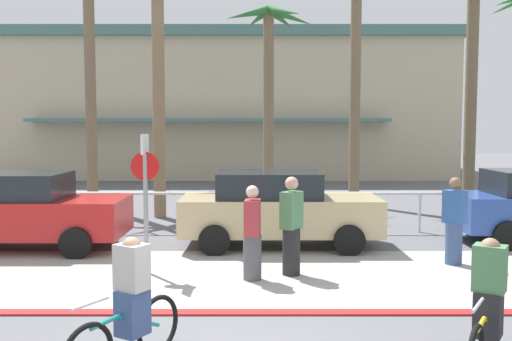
{
  "coord_description": "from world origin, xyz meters",
  "views": [
    {
      "loc": [
        0.47,
        -5.77,
        2.7
      ],
      "look_at": [
        0.42,
        6.0,
        1.78
      ],
      "focal_mm": 39.6,
      "sensor_mm": 36.0,
      "label": 1
    }
  ],
  "objects_px": {
    "palm_tree_5": "(477,21)",
    "cyclist_teal_1": "(132,306)",
    "cyclist_yellow_0": "(490,308)",
    "car_tan_2": "(279,208)",
    "car_red_1": "(24,210)",
    "palm_tree_3": "(272,58)",
    "stop_sign_bike_lane": "(147,183)",
    "palm_tree_4": "(358,27)",
    "pedestrian_2": "(293,230)",
    "palm_tree_1": "(92,28)",
    "pedestrian_1": "(457,225)",
    "pedestrian_0": "(254,237)",
    "palm_tree_2": "(162,18)"
  },
  "relations": [
    {
      "from": "palm_tree_4",
      "to": "car_tan_2",
      "type": "bearing_deg",
      "value": -113.26
    },
    {
      "from": "palm_tree_2",
      "to": "pedestrian_2",
      "type": "relative_size",
      "value": 4.43
    },
    {
      "from": "palm_tree_1",
      "to": "car_tan_2",
      "type": "relative_size",
      "value": 1.87
    },
    {
      "from": "stop_sign_bike_lane",
      "to": "palm_tree_5",
      "type": "height_order",
      "value": "palm_tree_5"
    },
    {
      "from": "palm_tree_3",
      "to": "cyclist_teal_1",
      "type": "relative_size",
      "value": 4.28
    },
    {
      "from": "stop_sign_bike_lane",
      "to": "pedestrian_2",
      "type": "relative_size",
      "value": 1.42
    },
    {
      "from": "palm_tree_2",
      "to": "pedestrian_0",
      "type": "relative_size",
      "value": 4.75
    },
    {
      "from": "palm_tree_1",
      "to": "cyclist_yellow_0",
      "type": "xyz_separation_m",
      "value": [
        8.0,
        -12.57,
        -5.22
      ]
    },
    {
      "from": "cyclist_yellow_0",
      "to": "cyclist_teal_1",
      "type": "height_order",
      "value": "same"
    },
    {
      "from": "palm_tree_5",
      "to": "cyclist_yellow_0",
      "type": "height_order",
      "value": "palm_tree_5"
    },
    {
      "from": "stop_sign_bike_lane",
      "to": "car_red_1",
      "type": "relative_size",
      "value": 0.58
    },
    {
      "from": "palm_tree_2",
      "to": "pedestrian_0",
      "type": "bearing_deg",
      "value": -68.45
    },
    {
      "from": "palm_tree_5",
      "to": "car_tan_2",
      "type": "height_order",
      "value": "palm_tree_5"
    },
    {
      "from": "stop_sign_bike_lane",
      "to": "palm_tree_4",
      "type": "bearing_deg",
      "value": 59.24
    },
    {
      "from": "palm_tree_2",
      "to": "pedestrian_1",
      "type": "height_order",
      "value": "palm_tree_2"
    },
    {
      "from": "stop_sign_bike_lane",
      "to": "palm_tree_3",
      "type": "height_order",
      "value": "palm_tree_3"
    },
    {
      "from": "cyclist_teal_1",
      "to": "pedestrian_2",
      "type": "xyz_separation_m",
      "value": [
        2.06,
        3.87,
        0.15
      ]
    },
    {
      "from": "car_tan_2",
      "to": "pedestrian_1",
      "type": "height_order",
      "value": "pedestrian_1"
    },
    {
      "from": "cyclist_yellow_0",
      "to": "pedestrian_1",
      "type": "relative_size",
      "value": 0.91
    },
    {
      "from": "car_red_1",
      "to": "palm_tree_3",
      "type": "bearing_deg",
      "value": 52.52
    },
    {
      "from": "cyclist_yellow_0",
      "to": "pedestrian_2",
      "type": "height_order",
      "value": "pedestrian_2"
    },
    {
      "from": "stop_sign_bike_lane",
      "to": "car_red_1",
      "type": "height_order",
      "value": "stop_sign_bike_lane"
    },
    {
      "from": "palm_tree_4",
      "to": "pedestrian_2",
      "type": "bearing_deg",
      "value": -106.53
    },
    {
      "from": "palm_tree_5",
      "to": "car_tan_2",
      "type": "bearing_deg",
      "value": -142.11
    },
    {
      "from": "palm_tree_4",
      "to": "pedestrian_1",
      "type": "height_order",
      "value": "palm_tree_4"
    },
    {
      "from": "palm_tree_1",
      "to": "cyclist_yellow_0",
      "type": "relative_size",
      "value": 5.23
    },
    {
      "from": "stop_sign_bike_lane",
      "to": "pedestrian_2",
      "type": "xyz_separation_m",
      "value": [
        2.65,
        -0.15,
        -0.83
      ]
    },
    {
      "from": "cyclist_teal_1",
      "to": "pedestrian_0",
      "type": "xyz_separation_m",
      "value": [
        1.36,
        3.54,
        0.08
      ]
    },
    {
      "from": "pedestrian_1",
      "to": "pedestrian_0",
      "type": "bearing_deg",
      "value": -164.11
    },
    {
      "from": "palm_tree_1",
      "to": "pedestrian_2",
      "type": "height_order",
      "value": "palm_tree_1"
    },
    {
      "from": "palm_tree_4",
      "to": "pedestrian_1",
      "type": "xyz_separation_m",
      "value": [
        0.48,
        -8.41,
        -5.24
      ]
    },
    {
      "from": "car_red_1",
      "to": "stop_sign_bike_lane",
      "type": "bearing_deg",
      "value": -33.03
    },
    {
      "from": "palm_tree_4",
      "to": "stop_sign_bike_lane",
      "type": "bearing_deg",
      "value": -120.76
    },
    {
      "from": "cyclist_teal_1",
      "to": "palm_tree_1",
      "type": "bearing_deg",
      "value": 107.74
    },
    {
      "from": "palm_tree_5",
      "to": "cyclist_teal_1",
      "type": "bearing_deg",
      "value": -125.81
    },
    {
      "from": "stop_sign_bike_lane",
      "to": "cyclist_yellow_0",
      "type": "xyz_separation_m",
      "value": [
        4.59,
        -4.08,
        -0.98
      ]
    },
    {
      "from": "stop_sign_bike_lane",
      "to": "palm_tree_5",
      "type": "bearing_deg",
      "value": 39.44
    },
    {
      "from": "stop_sign_bike_lane",
      "to": "palm_tree_3",
      "type": "xyz_separation_m",
      "value": [
        2.47,
        9.33,
        3.37
      ]
    },
    {
      "from": "palm_tree_4",
      "to": "car_red_1",
      "type": "xyz_separation_m",
      "value": [
        -8.51,
        -7.01,
        -5.17
      ]
    },
    {
      "from": "palm_tree_2",
      "to": "cyclist_teal_1",
      "type": "xyz_separation_m",
      "value": [
        1.38,
        -10.46,
        -5.14
      ]
    },
    {
      "from": "palm_tree_5",
      "to": "cyclist_teal_1",
      "type": "xyz_separation_m",
      "value": [
        -8.01,
        -11.1,
        -5.17
      ]
    },
    {
      "from": "pedestrian_2",
      "to": "cyclist_teal_1",
      "type": "bearing_deg",
      "value": -118.01
    },
    {
      "from": "palm_tree_5",
      "to": "car_red_1",
      "type": "distance_m",
      "value": 13.71
    },
    {
      "from": "car_red_1",
      "to": "cyclist_yellow_0",
      "type": "xyz_separation_m",
      "value": [
        7.71,
        -6.11,
        -0.18
      ]
    },
    {
      "from": "palm_tree_2",
      "to": "car_tan_2",
      "type": "height_order",
      "value": "palm_tree_2"
    },
    {
      "from": "palm_tree_2",
      "to": "car_tan_2",
      "type": "xyz_separation_m",
      "value": [
        3.27,
        -4.12,
        -4.96
      ]
    },
    {
      "from": "palm_tree_1",
      "to": "palm_tree_4",
      "type": "height_order",
      "value": "palm_tree_1"
    },
    {
      "from": "cyclist_yellow_0",
      "to": "car_tan_2",
      "type": "bearing_deg",
      "value": 108.12
    },
    {
      "from": "stop_sign_bike_lane",
      "to": "pedestrian_1",
      "type": "xyz_separation_m",
      "value": [
        5.87,
        0.64,
        -0.88
      ]
    },
    {
      "from": "palm_tree_2",
      "to": "palm_tree_4",
      "type": "height_order",
      "value": "palm_tree_2"
    }
  ]
}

